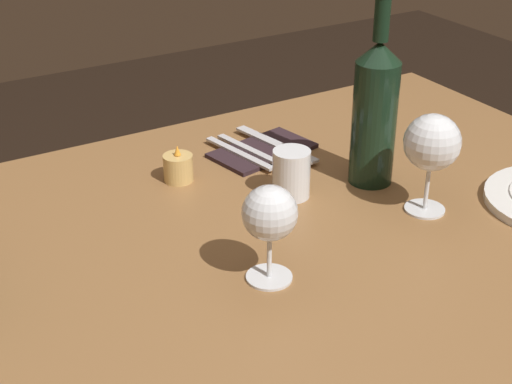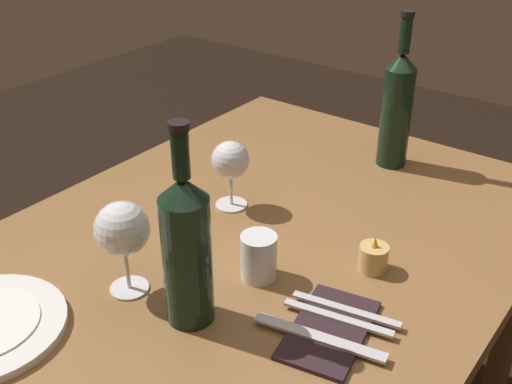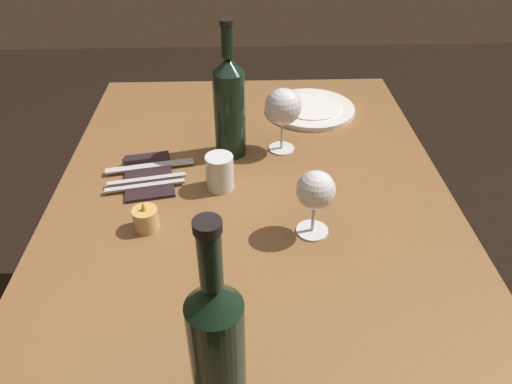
% 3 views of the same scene
% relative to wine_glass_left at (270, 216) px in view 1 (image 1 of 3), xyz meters
% --- Properties ---
extents(dining_table, '(1.30, 0.90, 0.74)m').
position_rel_wine_glass_left_xyz_m(dining_table, '(0.10, 0.12, -0.19)').
color(dining_table, olive).
rests_on(dining_table, ground).
extents(wine_glass_left, '(0.08, 0.08, 0.14)m').
position_rel_wine_glass_left_xyz_m(wine_glass_left, '(0.00, 0.00, 0.00)').
color(wine_glass_left, white).
rests_on(wine_glass_left, dining_table).
extents(wine_glass_right, '(0.09, 0.09, 0.17)m').
position_rel_wine_glass_left_xyz_m(wine_glass_right, '(0.32, 0.04, 0.02)').
color(wine_glass_right, white).
rests_on(wine_glass_right, dining_table).
extents(wine_bottle_second, '(0.08, 0.08, 0.34)m').
position_rel_wine_glass_left_xyz_m(wine_bottle_second, '(0.31, 0.17, 0.03)').
color(wine_bottle_second, black).
rests_on(wine_bottle_second, dining_table).
extents(water_tumbler, '(0.06, 0.06, 0.08)m').
position_rel_wine_glass_left_xyz_m(water_tumbler, '(0.16, 0.19, -0.06)').
color(water_tumbler, white).
rests_on(water_tumbler, dining_table).
extents(votive_candle, '(0.05, 0.05, 0.07)m').
position_rel_wine_glass_left_xyz_m(votive_candle, '(0.02, 0.34, -0.08)').
color(votive_candle, '#DBB266').
rests_on(votive_candle, dining_table).
extents(folded_napkin, '(0.21, 0.14, 0.01)m').
position_rel_wine_glass_left_xyz_m(folded_napkin, '(0.21, 0.36, -0.10)').
color(folded_napkin, '#2D1E23').
rests_on(folded_napkin, dining_table).
extents(fork_inner, '(0.05, 0.18, 0.00)m').
position_rel_wine_glass_left_xyz_m(fork_inner, '(0.18, 0.36, -0.09)').
color(fork_inner, silver).
rests_on(fork_inner, folded_napkin).
extents(fork_outer, '(0.05, 0.18, 0.00)m').
position_rel_wine_glass_left_xyz_m(fork_outer, '(0.16, 0.36, -0.09)').
color(fork_outer, silver).
rests_on(fork_outer, folded_napkin).
extents(table_knife, '(0.06, 0.21, 0.00)m').
position_rel_wine_glass_left_xyz_m(table_knife, '(0.24, 0.36, -0.09)').
color(table_knife, silver).
rests_on(table_knife, folded_napkin).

